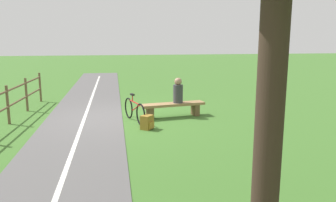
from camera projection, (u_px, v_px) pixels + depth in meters
ground_plane at (111, 118)px, 10.53m from camera, size 80.00×80.00×0.00m
paved_path at (67, 167)px, 6.51m from camera, size 2.63×36.02×0.02m
path_centre_line at (67, 167)px, 6.51m from camera, size 0.33×32.00×0.00m
bench at (173, 107)px, 10.66m from camera, size 2.11×0.77×0.45m
person_seated at (178, 91)px, 10.62m from camera, size 0.36×0.36×0.81m
bicycle at (134, 110)px, 10.03m from camera, size 0.52×1.63×0.84m
backpack at (147, 122)px, 9.24m from camera, size 0.41×0.42×0.39m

